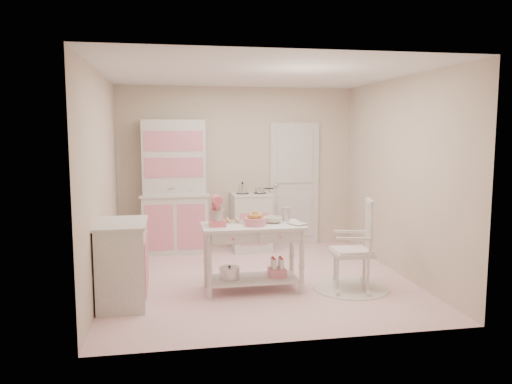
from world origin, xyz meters
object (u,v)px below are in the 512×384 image
(work_table, at_px, (253,258))
(stand_mixer, at_px, (217,211))
(stove, at_px, (251,222))
(base_cabinet, at_px, (123,263))
(rocking_chair, at_px, (352,244))
(hutch, at_px, (174,187))
(bread_basket, at_px, (255,222))

(work_table, bearing_deg, stand_mixer, 177.27)
(stove, xyz_separation_m, stand_mixer, (-0.74, -1.98, 0.51))
(base_cabinet, relative_size, stand_mixer, 2.71)
(base_cabinet, xyz_separation_m, rocking_chair, (2.67, 0.06, 0.09))
(stand_mixer, bearing_deg, hutch, 100.15)
(stove, distance_m, base_cabinet, 2.85)
(rocking_chair, distance_m, stand_mixer, 1.67)
(base_cabinet, distance_m, stand_mixer, 1.21)
(rocking_chair, bearing_deg, work_table, -172.05)
(stove, distance_m, work_table, 2.02)
(hutch, height_order, rocking_chair, hutch)
(work_table, bearing_deg, hutch, 113.23)
(base_cabinet, height_order, rocking_chair, rocking_chair)
(hutch, xyz_separation_m, base_cabinet, (-0.61, -2.25, -0.58))
(base_cabinet, bearing_deg, rocking_chair, 1.38)
(hutch, bearing_deg, stand_mixer, -77.25)
(hutch, bearing_deg, rocking_chair, -46.71)
(stove, bearing_deg, bread_basket, -98.38)
(hutch, relative_size, stand_mixer, 6.12)
(stove, relative_size, base_cabinet, 1.00)
(work_table, xyz_separation_m, stand_mixer, (-0.42, 0.02, 0.57))
(stove, xyz_separation_m, bread_basket, (-0.30, -2.05, 0.39))
(work_table, distance_m, stand_mixer, 0.71)
(stove, height_order, stand_mixer, stand_mixer)
(bread_basket, bearing_deg, rocking_chair, -4.57)
(rocking_chair, bearing_deg, base_cabinet, -163.78)
(hutch, height_order, bread_basket, hutch)
(hutch, height_order, stand_mixer, hutch)
(stove, distance_m, stand_mixer, 2.17)
(stove, bearing_deg, rocking_chair, -68.04)
(rocking_chair, bearing_deg, hutch, 148.12)
(hutch, distance_m, stove, 1.33)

